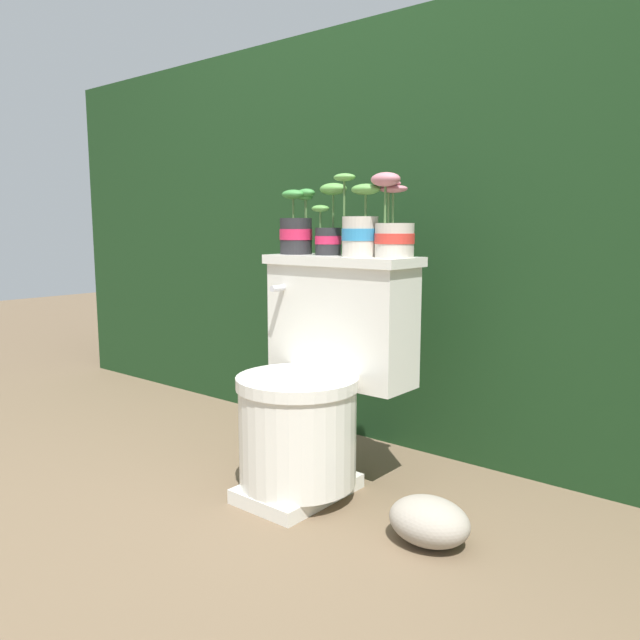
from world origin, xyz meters
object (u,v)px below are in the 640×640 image
Objects in this scene: potted_plant_midright at (393,228)px; garden_stone at (429,521)px; potted_plant_midleft at (329,228)px; potted_plant_middle at (360,229)px; potted_plant_left at (296,229)px; toilet at (317,382)px.

potted_plant_midright is 1.13× the size of garden_stone.
potted_plant_midleft is 0.14m from potted_plant_middle.
potted_plant_middle is at bearing -7.45° from potted_plant_midleft.
potted_plant_left is 0.98× the size of garden_stone.
potted_plant_middle is 0.89m from garden_stone.
toilet reaches higher than garden_stone.
potted_plant_left is 1.03m from garden_stone.
potted_plant_midleft reaches higher than garden_stone.
toilet is at bearing -64.70° from potted_plant_midleft.
potted_plant_left is at bearing 161.70° from garden_stone.
potted_plant_left is at bearing -171.52° from potted_plant_midleft.
potted_plant_left reaches higher than garden_stone.
potted_plant_midleft is at bearing 115.30° from toilet.
potted_plant_midright is (0.38, 0.02, 0.01)m from potted_plant_left.
garden_stone is (0.39, -0.22, -0.76)m from potted_plant_middle.
potted_plant_left is at bearing -179.88° from potted_plant_middle.
toilet is 0.50m from potted_plant_middle.
potted_plant_left is at bearing -176.99° from potted_plant_midright.
potted_plant_middle reaches higher than toilet.
potted_plant_left is 0.38m from potted_plant_midright.
toilet is 2.93× the size of potted_plant_midright.
garden_stone is (0.47, -0.10, -0.28)m from toilet.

